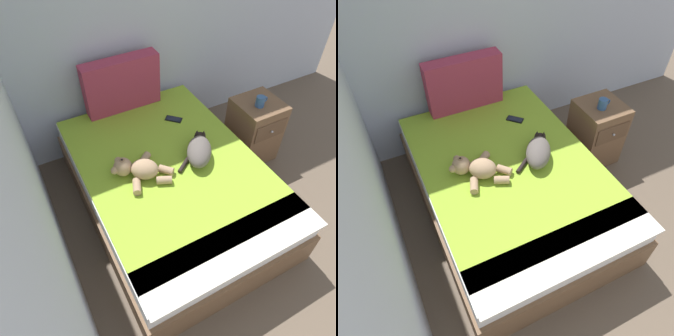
# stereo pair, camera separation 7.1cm
# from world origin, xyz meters

# --- Properties ---
(ground_plane) EXTENTS (10.36, 10.36, 0.00)m
(ground_plane) POSITION_xyz_m (1.86, 2.07, 0.00)
(ground_plane) COLOR brown
(wall_back) EXTENTS (3.85, 0.06, 2.49)m
(wall_back) POSITION_xyz_m (1.86, 4.17, 1.24)
(wall_back) COLOR silver
(wall_back) RESTS_ON ground_plane
(wall_left) EXTENTS (0.06, 4.26, 2.49)m
(wall_left) POSITION_xyz_m (-0.03, 2.07, 1.24)
(wall_left) COLOR silver
(wall_left) RESTS_ON ground_plane
(bed) EXTENTS (1.37, 1.96, 0.50)m
(bed) POSITION_xyz_m (0.94, 3.10, 0.25)
(bed) COLOR brown
(bed) RESTS_ON ground_plane
(patterned_cushion) EXTENTS (0.69, 0.15, 0.48)m
(patterned_cushion) POSITION_xyz_m (0.91, 3.98, 0.74)
(patterned_cushion) COLOR #A5334C
(patterned_cushion) RESTS_ON bed
(cat) EXTENTS (0.40, 0.40, 0.15)m
(cat) POSITION_xyz_m (1.18, 3.08, 0.57)
(cat) COLOR #59514C
(cat) RESTS_ON bed
(teddy_bear) EXTENTS (0.45, 0.38, 0.15)m
(teddy_bear) POSITION_xyz_m (0.67, 3.12, 0.57)
(teddy_bear) COLOR tan
(teddy_bear) RESTS_ON bed
(cell_phone) EXTENTS (0.16, 0.16, 0.01)m
(cell_phone) POSITION_xyz_m (1.23, 3.59, 0.51)
(cell_phone) COLOR black
(cell_phone) RESTS_ON bed
(nightstand) EXTENTS (0.40, 0.44, 0.62)m
(nightstand) POSITION_xyz_m (1.96, 3.30, 0.31)
(nightstand) COLOR brown
(nightstand) RESTS_ON ground_plane
(mug) EXTENTS (0.12, 0.08, 0.09)m
(mug) POSITION_xyz_m (1.92, 3.27, 0.67)
(mug) COLOR #33598C
(mug) RESTS_ON nightstand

